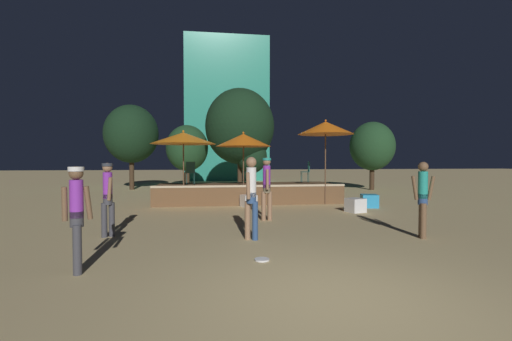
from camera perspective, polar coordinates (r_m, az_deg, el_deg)
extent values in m
plane|color=tan|center=(4.69, 13.02, -20.37)|extent=(120.00, 120.00, 0.00)
cube|color=brown|center=(14.76, -1.53, -3.73)|extent=(7.57, 2.98, 0.72)
cube|color=#CCB793|center=(13.29, -0.82, -2.59)|extent=(7.57, 0.12, 0.08)
cylinder|color=brown|center=(13.23, -11.98, -0.80)|extent=(0.05, 0.05, 2.38)
cone|color=orange|center=(13.25, -12.02, 5.30)|extent=(2.45, 2.45, 0.44)
sphere|color=orange|center=(13.27, -12.02, 6.41)|extent=(0.08, 0.08, 0.08)
cylinder|color=brown|center=(13.90, 11.48, 0.18)|extent=(0.05, 0.05, 2.79)
cone|color=orange|center=(13.95, 11.52, 6.96)|extent=(2.20, 2.20, 0.51)
sphere|color=orange|center=(13.98, 11.53, 8.16)|extent=(0.08, 0.08, 0.08)
cylinder|color=brown|center=(13.56, -2.10, -0.85)|extent=(0.05, 0.05, 2.31)
cone|color=orange|center=(13.57, -2.11, 5.07)|extent=(2.19, 2.19, 0.50)
sphere|color=orange|center=(13.59, -2.11, 6.30)|extent=(0.08, 0.08, 0.08)
cube|color=#2D9EDB|center=(13.49, 18.37, -4.83)|extent=(0.70, 0.70, 0.49)
cube|color=white|center=(12.14, 16.23, -5.57)|extent=(0.66, 0.66, 0.47)
cube|color=white|center=(12.99, -1.25, -5.08)|extent=(0.64, 0.64, 0.45)
cylinder|color=#997051|center=(10.03, 1.28, -5.93)|extent=(0.13, 0.13, 0.85)
cylinder|color=#997051|center=(10.05, 2.30, -5.91)|extent=(0.13, 0.13, 0.85)
cylinder|color=#72664C|center=(9.99, 1.79, -3.04)|extent=(0.22, 0.22, 0.24)
cylinder|color=purple|center=(9.97, 1.79, -1.05)|extent=(0.22, 0.22, 0.65)
cylinder|color=#997051|center=(9.79, 1.91, -1.50)|extent=(0.09, 0.11, 0.58)
cylinder|color=#997051|center=(10.15, 1.68, -1.38)|extent=(0.09, 0.10, 0.58)
sphere|color=#997051|center=(9.95, 1.80, 1.49)|extent=(0.23, 0.23, 0.23)
cylinder|color=teal|center=(9.95, 1.80, 1.90)|extent=(0.26, 0.26, 0.07)
cylinder|color=#3F3F47|center=(6.04, -27.63, -11.65)|extent=(0.13, 0.13, 0.77)
cylinder|color=#3F3F47|center=(6.20, -27.65, -11.31)|extent=(0.13, 0.13, 0.77)
cylinder|color=#3F3F47|center=(6.03, -27.70, -7.18)|extent=(0.20, 0.20, 0.24)
cylinder|color=purple|center=(5.99, -27.74, -4.20)|extent=(0.20, 0.20, 0.59)
cylinder|color=brown|center=(6.00, -26.18, -4.85)|extent=(0.16, 0.12, 0.53)
cylinder|color=brown|center=(6.00, -29.29, -4.89)|extent=(0.11, 0.10, 0.52)
sphere|color=brown|center=(5.97, -27.80, -0.38)|extent=(0.21, 0.21, 0.21)
cylinder|color=white|center=(5.96, -27.80, 0.22)|extent=(0.23, 0.23, 0.07)
cylinder|color=brown|center=(8.76, 25.88, -7.40)|extent=(0.13, 0.13, 0.80)
cylinder|color=brown|center=(8.60, 26.10, -7.57)|extent=(0.13, 0.13, 0.80)
cylinder|color=#2D4C7F|center=(8.62, 26.03, -4.34)|extent=(0.21, 0.21, 0.24)
cylinder|color=teal|center=(8.59, 26.06, -2.18)|extent=(0.21, 0.21, 0.61)
cylinder|color=brown|center=(8.56, 24.95, -2.64)|extent=(0.18, 0.13, 0.55)
cylinder|color=brown|center=(8.63, 27.15, -2.64)|extent=(0.19, 0.14, 0.55)
sphere|color=brown|center=(8.58, 26.10, 0.59)|extent=(0.22, 0.22, 0.22)
cylinder|color=#997051|center=(7.68, -1.41, -8.29)|extent=(0.13, 0.13, 0.85)
cylinder|color=#2D4C7F|center=(7.61, -0.16, -8.38)|extent=(0.13, 0.13, 0.85)
cylinder|color=#2D4C7F|center=(7.57, -0.79, -4.57)|extent=(0.22, 0.22, 0.24)
cylinder|color=white|center=(7.54, -0.79, -1.96)|extent=(0.22, 0.22, 0.65)
cylinder|color=#997051|center=(7.38, -1.33, -2.56)|extent=(0.13, 0.15, 0.58)
cylinder|color=#997051|center=(7.71, -0.28, -2.38)|extent=(0.12, 0.12, 0.58)
sphere|color=#997051|center=(7.53, -0.79, 1.40)|extent=(0.23, 0.23, 0.23)
cylinder|color=#3F3F47|center=(8.59, -23.97, -7.59)|extent=(0.13, 0.13, 0.79)
cylinder|color=#3F3F47|center=(8.64, -22.89, -7.53)|extent=(0.13, 0.13, 0.79)
cylinder|color=#3F3F47|center=(8.55, -23.47, -4.44)|extent=(0.20, 0.20, 0.24)
cylinder|color=purple|center=(8.52, -23.49, -2.29)|extent=(0.20, 0.20, 0.60)
cylinder|color=#997051|center=(8.37, -23.20, -2.84)|extent=(0.18, 0.23, 0.54)
cylinder|color=#997051|center=(8.69, -23.77, -2.68)|extent=(0.18, 0.23, 0.54)
sphere|color=#997051|center=(8.51, -23.53, 0.45)|extent=(0.21, 0.21, 0.21)
cylinder|color=#333842|center=(8.51, -23.53, 0.88)|extent=(0.24, 0.24, 0.07)
cylinder|color=#1E4C47|center=(15.30, 7.51, -1.04)|extent=(0.02, 0.02, 0.45)
cylinder|color=#1E4C47|center=(15.00, 7.66, -1.10)|extent=(0.02, 0.02, 0.45)
cylinder|color=#1E4C47|center=(15.34, 8.62, -1.04)|extent=(0.02, 0.02, 0.45)
cylinder|color=#1E4C47|center=(15.05, 8.79, -1.09)|extent=(0.02, 0.02, 0.45)
cylinder|color=#1E4C47|center=(15.16, 8.15, -0.22)|extent=(0.40, 0.40, 0.02)
cube|color=#1E4C47|center=(15.18, 8.79, 0.63)|extent=(0.08, 0.36, 0.45)
cylinder|color=#1E4C47|center=(14.46, -10.30, -1.22)|extent=(0.02, 0.02, 0.45)
cylinder|color=#1E4C47|center=(14.46, -11.48, -1.22)|extent=(0.02, 0.02, 0.45)
cylinder|color=#1E4C47|center=(14.16, -10.26, -1.28)|extent=(0.02, 0.02, 0.45)
cylinder|color=#1E4C47|center=(14.16, -11.47, -1.28)|extent=(0.02, 0.02, 0.45)
cylinder|color=#1E4C47|center=(14.30, -10.88, -0.35)|extent=(0.40, 0.40, 0.02)
cube|color=#1E4C47|center=(14.12, -10.87, 0.54)|extent=(0.36, 0.06, 0.45)
cylinder|color=white|center=(6.19, 1.00, -14.63)|extent=(0.26, 0.26, 0.03)
cylinder|color=#3D2B1C|center=(21.87, -20.00, -0.48)|extent=(0.28, 0.28, 1.92)
ellipsoid|color=black|center=(21.91, -20.07, 5.75)|extent=(3.16, 3.16, 3.47)
cylinder|color=#3D2B1C|center=(21.48, 18.75, -1.17)|extent=(0.28, 0.28, 1.42)
ellipsoid|color=#1E4223|center=(21.47, 18.80, 3.87)|extent=(2.61, 2.61, 2.88)
cylinder|color=#3D2B1C|center=(20.61, -2.71, -0.49)|extent=(0.28, 0.28, 1.94)
ellipsoid|color=black|center=(20.69, -2.72, 7.35)|extent=(4.12, 4.12, 4.54)
cylinder|color=#3D2B1C|center=(22.94, -11.37, -1.05)|extent=(0.28, 0.28, 1.33)
ellipsoid|color=#1E4223|center=(22.93, -11.40, 3.69)|extent=(2.73, 2.73, 3.01)
cylinder|color=#3D2B1C|center=(20.33, -0.71, -1.60)|extent=(0.28, 0.28, 1.17)
ellipsoid|color=black|center=(20.30, -0.71, 2.34)|extent=(1.80, 1.80, 1.98)
cube|color=teal|center=(31.06, -4.94, 9.95)|extent=(7.23, 3.32, 12.43)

